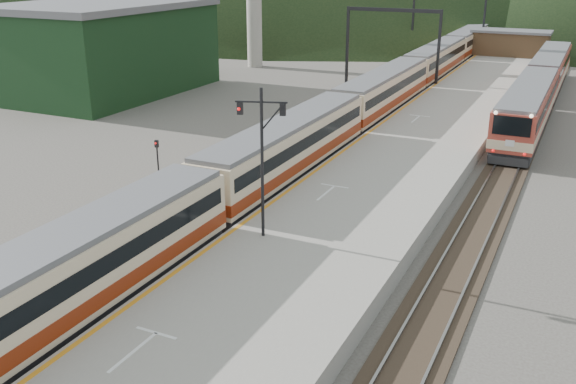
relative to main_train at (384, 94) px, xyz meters
The scene contains 14 objects.
track_main 4.22m from the main_train, 90.00° to the right, with size 2.60×200.00×0.23m.
track_far 6.54m from the main_train, 142.60° to the right, with size 2.60×200.00×0.23m.
track_second 12.25m from the main_train, 18.39° to the right, with size 2.60×200.00×0.23m.
platform 8.19m from the main_train, 46.12° to the right, with size 8.00×100.00×1.00m, color gray.
gantry_near 12.12m from the main_train, 104.31° to the left, with size 9.55×0.25×8.00m.
gantry_far 36.48m from the main_train, 94.50° to the left, with size 9.55×0.25×8.00m.
warehouse 28.17m from the main_train, behind, with size 14.50×20.50×8.60m.
station_shed 34.64m from the main_train, 80.69° to the left, with size 9.40×4.40×3.10m.
main_train is the anchor object (origin of this frame).
second_train 14.34m from the main_train, 36.70° to the left, with size 2.79×37.97×3.40m.
signal_mast 28.48m from the main_train, 83.22° to the right, with size 2.11×0.83×6.65m.
short_signal_a 36.39m from the main_train, 94.62° to the right, with size 0.26×0.23×2.27m.
short_signal_b 10.82m from the main_train, 107.75° to the right, with size 0.27×0.24×2.27m.
short_signal_c 22.31m from the main_train, 110.11° to the right, with size 0.25×0.21×2.27m.
Camera 1 is at (15.63, -7.41, 12.74)m, focal length 40.00 mm.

